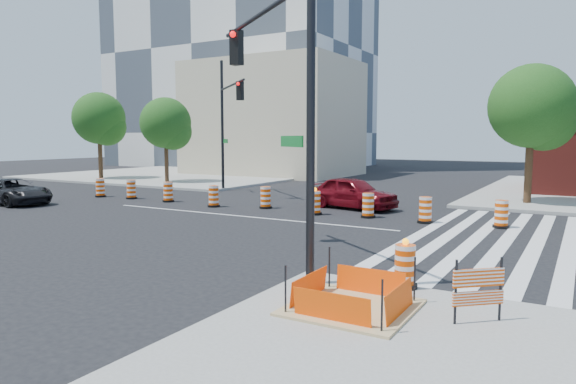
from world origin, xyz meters
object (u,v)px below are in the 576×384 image
Objects in this scene: dark_suv at (13,191)px; signal_pole_nw at (227,112)px; signal_pole_se at (280,65)px; red_coupe at (352,193)px.

dark_suv is 0.58× the size of signal_pole_nw.
red_coupe is at bearing -38.35° from signal_pole_se.
dark_suv is at bearing 23.42° from signal_pole_se.
red_coupe is 12.61m from signal_pole_se.
red_coupe is 0.54× the size of signal_pole_se.
signal_pole_nw is at bearing -30.62° from dark_suv.
signal_pole_nw is at bearing 86.89° from red_coupe.
signal_pole_se reaches higher than dark_suv.
signal_pole_se is at bearing -152.95° from red_coupe.
signal_pole_nw is (6.25, 9.57, 4.21)m from dark_suv.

